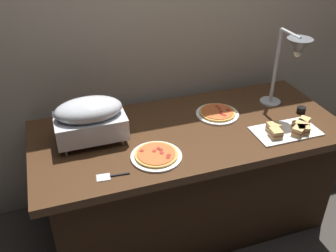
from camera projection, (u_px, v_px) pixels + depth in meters
ground_plane at (186, 218)px, 2.71m from camera, size 8.00×8.00×0.00m
back_wall at (163, 34)px, 2.48m from camera, size 4.40×0.04×2.40m
buffet_table at (188, 177)px, 2.50m from camera, size 1.90×0.84×0.76m
chafing_dish at (90, 118)px, 2.12m from camera, size 0.40×0.24×0.27m
heat_lamp at (293, 54)px, 2.26m from camera, size 0.15×0.33×0.52m
pizza_plate_front at (156, 155)px, 2.05m from camera, size 0.28×0.28×0.03m
pizza_plate_center at (217, 113)px, 2.45m from camera, size 0.28×0.28×0.03m
sandwich_platter at (290, 129)px, 2.26m from camera, size 0.40×0.22×0.06m
sauce_cup_near at (301, 110)px, 2.47m from camera, size 0.06×0.06×0.04m
serving_spatula at (111, 176)px, 1.92m from camera, size 0.17×0.06×0.01m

